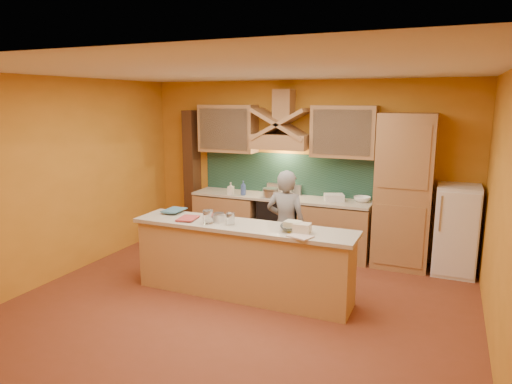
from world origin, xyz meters
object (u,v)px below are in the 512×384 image
at_px(person, 286,225).
at_px(kitchen_scale, 219,218).
at_px(mixing_bowl, 292,228).
at_px(stove, 279,224).
at_px(fridge, 456,230).

distance_m(person, kitchen_scale, 1.01).
relative_size(person, mixing_bowl, 5.64).
distance_m(kitchen_scale, mixing_bowl, 0.99).
relative_size(stove, person, 0.58).
bearing_deg(stove, person, -65.83).
bearing_deg(fridge, stove, 180.00).
relative_size(person, kitchen_scale, 12.97).
relative_size(fridge, person, 0.84).
xyz_separation_m(person, mixing_bowl, (0.34, -0.76, 0.20)).
distance_m(stove, kitchen_scale, 1.99).
bearing_deg(mixing_bowl, person, 113.89).
height_order(fridge, mixing_bowl, fridge).
xyz_separation_m(stove, fridge, (2.70, 0.00, 0.20)).
height_order(stove, kitchen_scale, kitchen_scale).
relative_size(stove, fridge, 0.69).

